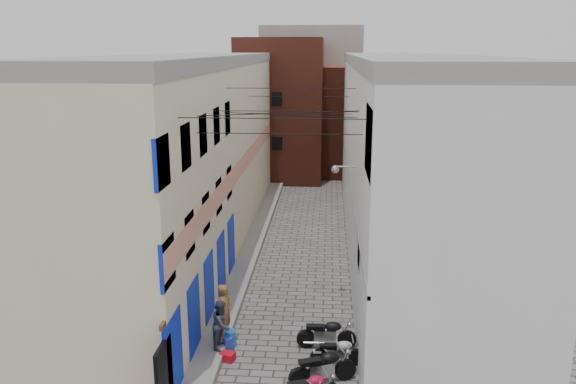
% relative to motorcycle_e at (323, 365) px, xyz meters
% --- Properties ---
extents(plinth, '(0.90, 26.00, 0.25)m').
position_rel_motorcycle_e_xyz_m(plinth, '(-3.50, 11.46, -0.46)').
color(plinth, gray).
rests_on(plinth, ground).
extents(building_left, '(5.10, 27.00, 9.00)m').
position_rel_motorcycle_e_xyz_m(building_left, '(-6.43, 11.41, 3.91)').
color(building_left, beige).
rests_on(building_left, ground).
extents(building_right, '(5.94, 26.00, 9.00)m').
position_rel_motorcycle_e_xyz_m(building_right, '(3.55, 11.45, 3.92)').
color(building_right, silver).
rests_on(building_right, ground).
extents(building_far_brick_left, '(6.00, 6.00, 10.00)m').
position_rel_motorcycle_e_xyz_m(building_far_brick_left, '(-3.45, 26.46, 4.41)').
color(building_far_brick_left, maroon).
rests_on(building_far_brick_left, ground).
extents(building_far_brick_right, '(5.00, 6.00, 8.00)m').
position_rel_motorcycle_e_xyz_m(building_far_brick_right, '(1.55, 28.46, 3.41)').
color(building_far_brick_right, maroon).
rests_on(building_far_brick_right, ground).
extents(building_far_concrete, '(8.00, 5.00, 11.00)m').
position_rel_motorcycle_e_xyz_m(building_far_concrete, '(-1.45, 32.46, 4.91)').
color(building_far_concrete, gray).
rests_on(building_far_concrete, ground).
extents(far_shopfront, '(2.00, 0.30, 2.40)m').
position_rel_motorcycle_e_xyz_m(far_shopfront, '(-1.45, 23.66, 0.61)').
color(far_shopfront, black).
rests_on(far_shopfront, ground).
extents(overhead_wires, '(5.80, 13.02, 1.32)m').
position_rel_motorcycle_e_xyz_m(overhead_wires, '(-1.45, 6.10, 6.54)').
color(overhead_wires, black).
rests_on(overhead_wires, ground).
extents(motorcycle_e, '(2.12, 1.35, 1.17)m').
position_rel_motorcycle_e_xyz_m(motorcycle_e, '(0.00, 0.00, 0.00)').
color(motorcycle_e, black).
rests_on(motorcycle_e, ground).
extents(motorcycle_f, '(1.70, 0.63, 0.97)m').
position_rel_motorcycle_e_xyz_m(motorcycle_f, '(0.45, 1.01, -0.10)').
color(motorcycle_f, '#B9BABE').
rests_on(motorcycle_f, ground).
extents(motorcycle_g, '(1.93, 0.67, 1.10)m').
position_rel_motorcycle_e_xyz_m(motorcycle_g, '(0.09, 2.01, -0.04)').
color(motorcycle_g, black).
rests_on(motorcycle_g, ground).
extents(person_a, '(0.56, 0.73, 1.80)m').
position_rel_motorcycle_e_xyz_m(person_a, '(-3.15, 2.04, 0.56)').
color(person_a, brown).
rests_on(person_a, plinth).
extents(person_b, '(0.68, 0.83, 1.55)m').
position_rel_motorcycle_e_xyz_m(person_b, '(-3.15, 1.40, 0.44)').
color(person_b, '#323A4B').
rests_on(person_b, plinth).
extents(water_jug_near, '(0.32, 0.32, 0.47)m').
position_rel_motorcycle_e_xyz_m(water_jug_near, '(-3.00, 1.59, -0.35)').
color(water_jug_near, '#2441B7').
rests_on(water_jug_near, ground).
extents(water_jug_far, '(0.42, 0.42, 0.56)m').
position_rel_motorcycle_e_xyz_m(water_jug_far, '(-2.98, 1.84, -0.31)').
color(water_jug_far, blue).
rests_on(water_jug_far, ground).
extents(red_crate, '(0.51, 0.44, 0.27)m').
position_rel_motorcycle_e_xyz_m(red_crate, '(-2.93, 1.02, -0.45)').
color(red_crate, red).
rests_on(red_crate, ground).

